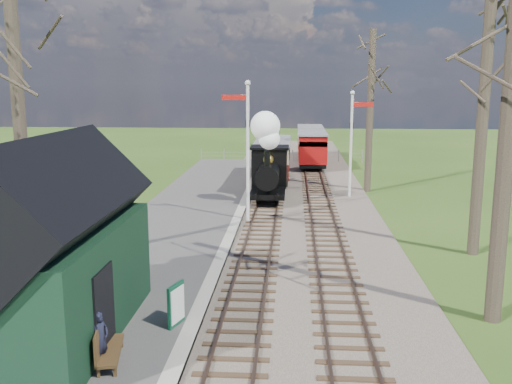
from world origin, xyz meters
TOP-DOWN VIEW (x-y plane):
  - distant_hills at (1.40, 64.38)m, footprint 114.40×48.00m
  - ballast_bed at (1.30, 22.00)m, footprint 8.00×60.00m
  - track_near at (0.00, 22.00)m, footprint 1.60×60.00m
  - track_far at (2.60, 22.00)m, footprint 1.60×60.00m
  - platform at (-3.50, 14.00)m, footprint 5.00×44.00m
  - coping_strip at (-1.20, 14.00)m, footprint 0.40×44.00m
  - station_shed at (-4.30, 4.00)m, footprint 3.25×6.30m
  - semaphore_near at (-0.77, 16.00)m, footprint 1.22×0.24m
  - semaphore_far at (4.37, 22.00)m, footprint 1.22×0.24m
  - bare_trees at (1.33, 10.10)m, footprint 15.51×22.39m
  - fence_line at (0.30, 36.00)m, footprint 12.60×0.08m
  - locomotive at (-0.01, 20.46)m, footprint 1.84×4.29m
  - coach at (0.00, 26.53)m, footprint 2.14×7.35m
  - red_carriage_a at (2.60, 32.53)m, footprint 2.03×5.02m
  - red_carriage_b at (2.60, 38.03)m, footprint 2.03×5.02m
  - sign_board at (-1.58, 4.74)m, footprint 0.30×0.71m
  - bench at (-2.72, 2.76)m, footprint 0.74×1.60m
  - person at (-2.73, 2.54)m, footprint 0.41×0.51m

SIDE VIEW (x-z plane):
  - distant_hills at x=1.40m, z-range -27.22..-5.20m
  - ballast_bed at x=1.30m, z-range 0.00..0.10m
  - track_near at x=0.00m, z-range 0.02..0.17m
  - track_far at x=2.60m, z-range 0.02..0.17m
  - platform at x=-3.50m, z-range 0.00..0.20m
  - coping_strip at x=-1.20m, z-range 0.00..0.21m
  - fence_line at x=0.30m, z-range 0.05..1.05m
  - bench at x=-2.72m, z-range 0.17..1.05m
  - sign_board at x=-1.58m, z-range 0.20..1.26m
  - person at x=-2.73m, z-range 0.20..1.43m
  - red_carriage_a at x=2.60m, z-range 0.41..2.54m
  - red_carriage_b at x=2.60m, z-range 0.41..2.54m
  - coach at x=0.00m, z-range 0.42..2.68m
  - locomotive at x=-0.01m, z-range -0.18..4.41m
  - station_shed at x=-4.30m, z-range -0.12..4.66m
  - semaphore_far at x=4.37m, z-range 0.49..6.21m
  - semaphore_near at x=-0.77m, z-range 0.51..6.73m
  - bare_trees at x=1.33m, z-range -0.79..11.21m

